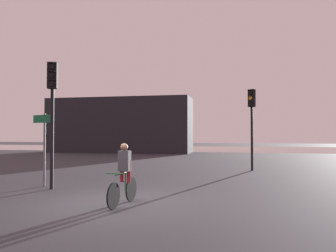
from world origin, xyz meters
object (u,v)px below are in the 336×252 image
object	(u,v)px
traffic_light_near_left	(52,101)
traffic_light_far_right	(252,114)
distant_building	(120,125)
cyclist	(124,173)
direction_sign_post	(44,139)

from	to	relation	value
traffic_light_near_left	traffic_light_far_right	world-z (taller)	traffic_light_near_left
distant_building	cyclist	world-z (taller)	distant_building
direction_sign_post	cyclist	bearing A→B (deg)	169.08
distant_building	traffic_light_far_right	size ratio (longest dim) A/B	3.50
traffic_light_near_left	traffic_light_far_right	bearing A→B (deg)	-152.26
traffic_light_far_right	cyclist	distance (m)	9.94
distant_building	direction_sign_post	bearing A→B (deg)	-77.00
distant_building	direction_sign_post	size ratio (longest dim) A/B	5.60
traffic_light_far_right	direction_sign_post	xyz separation A→B (m)	(-7.52, -6.71, -1.21)
traffic_light_near_left	cyclist	world-z (taller)	traffic_light_near_left
distant_building	traffic_light_far_right	world-z (taller)	distant_building
direction_sign_post	cyclist	size ratio (longest dim) A/B	1.53
cyclist	traffic_light_near_left	bearing A→B (deg)	-22.92
distant_building	traffic_light_near_left	xyz separation A→B (m)	(5.48, -21.63, 0.26)
traffic_light_near_left	direction_sign_post	size ratio (longest dim) A/B	1.66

